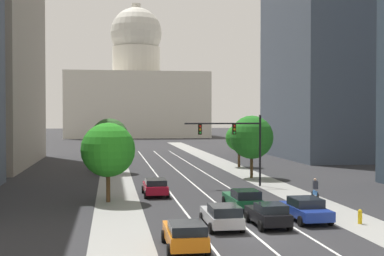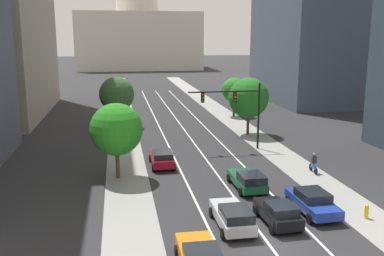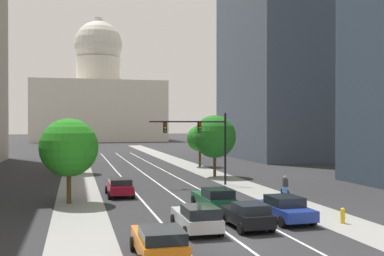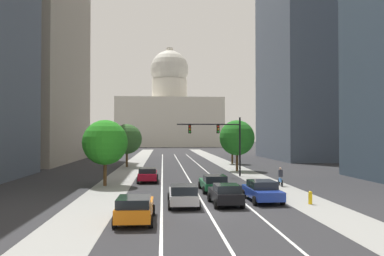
% 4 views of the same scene
% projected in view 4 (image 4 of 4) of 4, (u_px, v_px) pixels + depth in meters
% --- Properties ---
extents(ground_plane, '(400.00, 400.00, 0.00)m').
position_uv_depth(ground_plane, '(180.00, 164.00, 63.17)').
color(ground_plane, '#2B2B2D').
extents(sidewalk_left, '(3.39, 130.00, 0.01)m').
position_uv_depth(sidewalk_left, '(132.00, 166.00, 57.62)').
color(sidewalk_left, gray).
rests_on(sidewalk_left, ground).
extents(sidewalk_right, '(3.39, 130.00, 0.01)m').
position_uv_depth(sidewalk_right, '(229.00, 166.00, 58.74)').
color(sidewalk_right, gray).
rests_on(sidewalk_right, ground).
extents(lane_stripe_left, '(0.16, 90.00, 0.01)m').
position_uv_depth(lane_stripe_left, '(162.00, 173.00, 48.00)').
color(lane_stripe_left, white).
rests_on(lane_stripe_left, ground).
extents(lane_stripe_center, '(0.16, 90.00, 0.01)m').
position_uv_depth(lane_stripe_center, '(185.00, 172.00, 48.21)').
color(lane_stripe_center, white).
rests_on(lane_stripe_center, ground).
extents(lane_stripe_right, '(0.16, 90.00, 0.01)m').
position_uv_depth(lane_stripe_right, '(208.00, 172.00, 48.43)').
color(lane_stripe_right, white).
rests_on(lane_stripe_right, ground).
extents(office_tower_far_left, '(15.12, 30.21, 44.77)m').
position_uv_depth(office_tower_far_left, '(32.00, 34.00, 67.20)').
color(office_tower_far_left, '#9E9384').
rests_on(office_tower_far_left, ground).
extents(office_tower_far_right, '(18.05, 24.51, 44.53)m').
position_uv_depth(office_tower_far_right, '(313.00, 46.00, 76.38)').
color(office_tower_far_right, '#4C5666').
rests_on(office_tower_far_right, ground).
extents(capitol_building, '(42.01, 26.58, 40.78)m').
position_uv_depth(capitol_building, '(169.00, 113.00, 159.19)').
color(capitol_building, beige).
rests_on(capitol_building, ground).
extents(car_green, '(2.15, 4.68, 1.45)m').
position_uv_depth(car_green, '(213.00, 183.00, 32.01)').
color(car_green, '#14512D').
rests_on(car_green, ground).
extents(car_blue, '(2.21, 4.67, 1.47)m').
position_uv_depth(car_blue, '(262.00, 191.00, 27.36)').
color(car_blue, '#1E389E').
rests_on(car_blue, ground).
extents(car_crimson, '(2.04, 4.40, 1.44)m').
position_uv_depth(car_crimson, '(148.00, 174.00, 38.55)').
color(car_crimson, maroon).
rests_on(car_crimson, ground).
extents(car_orange, '(2.08, 4.43, 1.48)m').
position_uv_depth(car_orange, '(135.00, 208.00, 20.76)').
color(car_orange, orange).
rests_on(car_orange, ground).
extents(car_black, '(2.06, 4.07, 1.46)m').
position_uv_depth(car_black, '(226.00, 194.00, 25.82)').
color(car_black, black).
rests_on(car_black, ground).
extents(car_silver, '(2.05, 4.58, 1.49)m').
position_uv_depth(car_silver, '(183.00, 194.00, 25.53)').
color(car_silver, '#B2B5BA').
rests_on(car_silver, ground).
extents(traffic_signal_mast, '(7.28, 0.39, 6.71)m').
position_uv_depth(traffic_signal_mast, '(220.00, 136.00, 43.71)').
color(traffic_signal_mast, black).
rests_on(traffic_signal_mast, ground).
extents(fire_hydrant, '(0.26, 0.35, 0.91)m').
position_uv_depth(fire_hydrant, '(310.00, 198.00, 26.15)').
color(fire_hydrant, yellow).
rests_on(fire_hydrant, ground).
extents(cyclist, '(0.37, 1.70, 1.72)m').
position_uv_depth(cyclist, '(280.00, 177.00, 35.46)').
color(cyclist, black).
rests_on(cyclist, ground).
extents(street_tree_mid_left, '(4.39, 4.39, 6.31)m').
position_uv_depth(street_tree_mid_left, '(127.00, 139.00, 56.38)').
color(street_tree_mid_left, '#51381E').
rests_on(street_tree_mid_left, ground).
extents(street_tree_mid_right, '(4.61, 4.61, 6.65)m').
position_uv_depth(street_tree_mid_right, '(237.00, 138.00, 50.28)').
color(street_tree_mid_right, '#51381E').
rests_on(street_tree_mid_right, ground).
extents(street_tree_near_right, '(3.46, 3.46, 5.50)m').
position_uv_depth(street_tree_near_right, '(232.00, 141.00, 62.19)').
color(street_tree_near_right, '#51381E').
rests_on(street_tree_near_right, ground).
extents(street_tree_near_left, '(4.18, 4.18, 6.12)m').
position_uv_depth(street_tree_near_left, '(105.00, 142.00, 35.69)').
color(street_tree_near_left, '#51381E').
rests_on(street_tree_near_left, ground).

